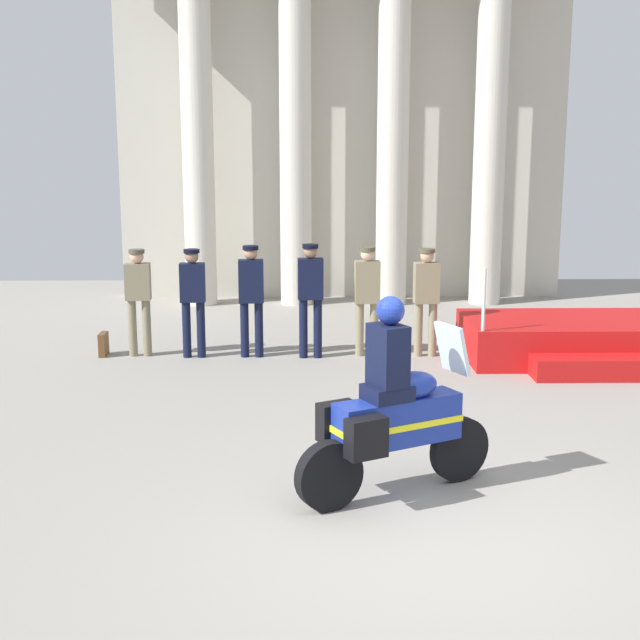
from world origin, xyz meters
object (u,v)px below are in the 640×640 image
object	(u,v)px
officer_in_row_2	(251,292)
officer_in_row_0	(138,293)
reviewing_stand	(574,341)
officer_in_row_5	(426,293)
briefcase_on_ground	(104,344)
officer_in_row_1	(193,294)
motorcycle_with_rider	(391,414)
officer_in_row_3	(310,291)
officer_in_row_4	(367,292)

from	to	relation	value
officer_in_row_2	officer_in_row_0	bearing A→B (deg)	-6.13
reviewing_stand	officer_in_row_5	distance (m)	2.34
briefcase_on_ground	officer_in_row_2	bearing A→B (deg)	-2.81
officer_in_row_1	motorcycle_with_rider	world-z (taller)	motorcycle_with_rider
reviewing_stand	officer_in_row_0	world-z (taller)	officer_in_row_0
reviewing_stand	officer_in_row_3	world-z (taller)	officer_in_row_3
officer_in_row_3	motorcycle_with_rider	xyz separation A→B (m)	(0.71, -5.38, -0.24)
briefcase_on_ground	officer_in_row_1	bearing A→B (deg)	-5.04
officer_in_row_2	officer_in_row_3	world-z (taller)	officer_in_row_3
motorcycle_with_rider	briefcase_on_ground	world-z (taller)	motorcycle_with_rider
officer_in_row_2	briefcase_on_ground	xyz separation A→B (m)	(-2.31, 0.11, -0.83)
briefcase_on_ground	officer_in_row_5	bearing A→B (deg)	-1.24
officer_in_row_5	briefcase_on_ground	bearing A→B (deg)	-4.27
officer_in_row_2	officer_in_row_5	size ratio (longest dim) A/B	1.03
officer_in_row_0	officer_in_row_5	size ratio (longest dim) A/B	0.99
officer_in_row_0	motorcycle_with_rider	xyz separation A→B (m)	(3.34, -5.54, -0.19)
reviewing_stand	officer_in_row_1	world-z (taller)	officer_in_row_1
officer_in_row_0	officer_in_row_2	bearing A→B (deg)	173.87
officer_in_row_5	briefcase_on_ground	xyz separation A→B (m)	(-4.98, 0.11, -0.81)
officer_in_row_0	officer_in_row_2	distance (m)	1.74
motorcycle_with_rider	officer_in_row_0	bearing A→B (deg)	93.65
reviewing_stand	officer_in_row_2	distance (m)	4.96
officer_in_row_4	officer_in_row_5	size ratio (longest dim) A/B	1.01
officer_in_row_3	officer_in_row_4	distance (m)	0.88
officer_in_row_0	officer_in_row_3	distance (m)	2.64
officer_in_row_1	officer_in_row_5	size ratio (longest dim) A/B	1.00
officer_in_row_4	officer_in_row_1	bearing A→B (deg)	-1.73
officer_in_row_3	motorcycle_with_rider	size ratio (longest dim) A/B	0.92
officer_in_row_1	officer_in_row_4	distance (m)	2.66
officer_in_row_0	officer_in_row_1	xyz separation A→B (m)	(0.85, -0.11, 0.01)
reviewing_stand	briefcase_on_ground	world-z (taller)	reviewing_stand
officer_in_row_2	motorcycle_with_rider	world-z (taller)	motorcycle_with_rider
officer_in_row_3	officer_in_row_5	xyz separation A→B (m)	(1.77, 0.07, -0.05)
briefcase_on_ground	officer_in_row_0	bearing A→B (deg)	-1.93
officer_in_row_1	officer_in_row_2	bearing A→B (deg)	177.75
reviewing_stand	officer_in_row_2	bearing A→B (deg)	176.76
reviewing_stand	officer_in_row_2	xyz separation A→B (m)	(-4.90, 0.28, 0.72)
officer_in_row_1	motorcycle_with_rider	size ratio (longest dim) A/B	0.88
motorcycle_with_rider	officer_in_row_2	bearing A→B (deg)	79.01
officer_in_row_5	motorcycle_with_rider	distance (m)	5.56
officer_in_row_1	briefcase_on_ground	distance (m)	1.64
officer_in_row_5	motorcycle_with_rider	bearing A→B (deg)	75.90
officer_in_row_2	officer_in_row_4	world-z (taller)	officer_in_row_2
officer_in_row_2	reviewing_stand	bearing A→B (deg)	173.73
officer_in_row_2	officer_in_row_4	distance (m)	1.77
reviewing_stand	briefcase_on_ground	distance (m)	7.21
officer_in_row_1	officer_in_row_4	world-z (taller)	officer_in_row_4
reviewing_stand	motorcycle_with_rider	distance (m)	6.15
officer_in_row_1	motorcycle_with_rider	distance (m)	5.98
briefcase_on_ground	motorcycle_with_rider	bearing A→B (deg)	-54.84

